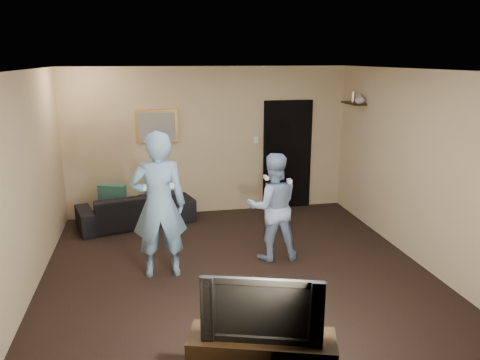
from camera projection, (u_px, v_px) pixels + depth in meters
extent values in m
plane|color=black|center=(236.00, 269.00, 6.26)|extent=(5.00, 5.00, 0.00)
cube|color=silver|center=(235.00, 70.00, 5.59)|extent=(5.00, 5.00, 0.04)
cube|color=tan|center=(209.00, 141.00, 8.29)|extent=(5.00, 0.04, 2.60)
cube|color=tan|center=(297.00, 253.00, 3.56)|extent=(5.00, 0.04, 2.60)
cube|color=tan|center=(25.00, 185.00, 5.45)|extent=(0.04, 5.00, 2.60)
cube|color=tan|center=(414.00, 166.00, 6.40)|extent=(0.04, 5.00, 2.60)
imported|color=black|center=(136.00, 208.00, 7.89)|extent=(2.03, 1.21, 0.55)
cube|color=#194C44|center=(113.00, 198.00, 7.76)|extent=(0.47, 0.28, 0.45)
cube|color=olive|center=(157.00, 126.00, 8.02)|extent=(0.72, 0.05, 0.57)
cube|color=slate|center=(157.00, 126.00, 8.00)|extent=(0.62, 0.01, 0.47)
cube|color=black|center=(287.00, 155.00, 8.62)|extent=(0.90, 0.06, 2.00)
cube|color=silver|center=(256.00, 140.00, 8.43)|extent=(0.08, 0.02, 0.12)
cube|color=black|center=(354.00, 103.00, 7.91)|extent=(0.20, 0.60, 0.03)
imported|color=#A1A1A6|center=(360.00, 99.00, 7.68)|extent=(0.20, 0.20, 0.16)
cylinder|color=silver|center=(353.00, 97.00, 7.92)|extent=(0.06, 0.06, 0.18)
cube|color=black|center=(262.00, 359.00, 3.99)|extent=(1.30, 0.76, 0.44)
imported|color=black|center=(262.00, 305.00, 3.86)|extent=(0.99, 0.43, 0.58)
imported|color=#75A3CC|center=(159.00, 205.00, 5.87)|extent=(0.69, 0.46, 1.89)
cube|color=white|center=(145.00, 187.00, 5.55)|extent=(0.04, 0.14, 0.04)
cube|color=white|center=(172.00, 186.00, 5.61)|extent=(0.05, 0.09, 0.05)
imported|color=#8CA6CC|center=(273.00, 207.00, 6.43)|extent=(0.76, 0.60, 1.51)
cube|color=white|center=(266.00, 178.00, 6.07)|extent=(0.04, 0.14, 0.04)
cube|color=white|center=(289.00, 181.00, 6.15)|extent=(0.05, 0.09, 0.05)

